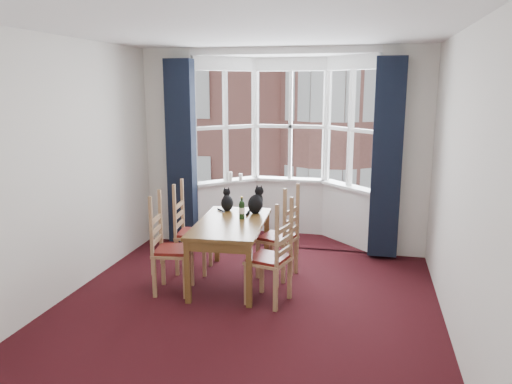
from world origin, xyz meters
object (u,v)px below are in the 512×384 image
(chair_right_far, at_px, (284,240))
(candle_short, at_px, (241,177))
(dining_table, at_px, (231,229))
(chair_right_near, at_px, (276,261))
(chair_left_near, at_px, (165,251))
(candle_tall, at_px, (230,176))
(cat_left, at_px, (227,202))
(wine_bottle, at_px, (242,209))
(chair_left_far, at_px, (186,234))
(cat_right, at_px, (256,202))

(chair_right_far, xyz_separation_m, candle_short, (-0.94, 1.55, 0.45))
(dining_table, height_order, chair_right_near, chair_right_near)
(dining_table, distance_m, chair_left_near, 0.80)
(candle_short, bearing_deg, chair_right_near, -66.94)
(candle_tall, bearing_deg, chair_right_near, -63.45)
(dining_table, height_order, cat_left, cat_left)
(cat_left, relative_size, candle_short, 2.72)
(wine_bottle, bearing_deg, chair_left_far, 173.87)
(candle_tall, bearing_deg, chair_left_far, -94.84)
(chair_left_far, bearing_deg, candle_tall, 85.16)
(chair_right_near, bearing_deg, wine_bottle, 130.11)
(chair_left_far, bearing_deg, cat_left, 30.83)
(chair_left_far, relative_size, cat_right, 2.62)
(cat_right, bearing_deg, wine_bottle, -108.35)
(chair_left_far, xyz_separation_m, candle_short, (0.29, 1.59, 0.45))
(wine_bottle, bearing_deg, candle_tall, 110.16)
(chair_right_far, height_order, candle_tall, candle_tall)
(cat_right, xyz_separation_m, wine_bottle, (-0.10, -0.31, -0.02))
(chair_right_far, height_order, wine_bottle, wine_bottle)
(chair_left_near, bearing_deg, chair_right_near, -1.99)
(cat_left, height_order, cat_right, cat_right)
(chair_right_near, distance_m, wine_bottle, 0.92)
(candle_short, bearing_deg, chair_left_near, -97.34)
(chair_right_near, bearing_deg, chair_left_far, 150.64)
(chair_left_far, height_order, wine_bottle, wine_bottle)
(chair_right_near, height_order, candle_tall, candle_tall)
(wine_bottle, bearing_deg, cat_right, 71.65)
(wine_bottle, height_order, candle_tall, wine_bottle)
(chair_left_near, xyz_separation_m, cat_left, (0.46, 0.94, 0.38))
(chair_right_near, relative_size, wine_bottle, 3.40)
(candle_short, bearing_deg, cat_left, -82.86)
(cat_right, bearing_deg, chair_right_near, -65.24)
(chair_right_far, distance_m, cat_left, 0.89)
(cat_right, bearing_deg, candle_short, 111.87)
(chair_left_near, bearing_deg, chair_right_far, 30.29)
(dining_table, xyz_separation_m, candle_tall, (-0.51, 1.80, 0.29))
(chair_left_near, height_order, chair_right_near, same)
(cat_left, bearing_deg, chair_left_near, -115.90)
(chair_left_far, distance_m, candle_tall, 1.64)
(cat_left, distance_m, candle_tall, 1.34)
(chair_left_far, bearing_deg, wine_bottle, -6.13)
(chair_left_far, bearing_deg, chair_right_far, 2.22)
(cat_right, distance_m, wine_bottle, 0.32)
(dining_table, height_order, wine_bottle, wine_bottle)
(chair_left_far, height_order, candle_short, candle_short)
(chair_right_far, height_order, cat_left, cat_left)
(chair_left_far, xyz_separation_m, chair_right_near, (1.27, -0.72, 0.00))
(chair_right_near, xyz_separation_m, cat_left, (-0.82, 0.99, 0.38))
(chair_left_far, relative_size, cat_left, 3.12)
(wine_bottle, xyz_separation_m, candle_tall, (-0.60, 1.64, 0.08))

